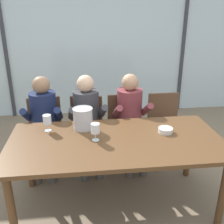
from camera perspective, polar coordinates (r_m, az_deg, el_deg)
name	(u,v)px	position (r m, az deg, el deg)	size (l,w,h in m)	color
ground	(107,155)	(3.77, -1.16, -9.27)	(14.00, 14.00, 0.00)	#847056
window_glass_panel	(97,46)	(4.98, -3.23, 14.20)	(7.28, 0.03, 2.60)	silver
window_mullion_left	(5,48)	(5.13, -22.29, 12.90)	(0.06, 0.06, 2.60)	#38383D
window_mullion_right	(183,45)	(5.32, 15.25, 13.97)	(0.06, 0.06, 2.60)	#38383D
hillside_vineyard	(90,48)	(9.05, -4.81, 13.66)	(13.28, 2.40, 1.41)	#386633
dining_table	(116,146)	(2.57, 0.91, -7.52)	(2.08, 1.01, 0.76)	brown
chair_near_curtain	(46,127)	(3.49, -14.25, -3.18)	(0.50, 0.50, 0.88)	brown
chair_left_of_center	(86,125)	(3.45, -5.62, -2.87)	(0.48, 0.48, 0.88)	brown
chair_center	(124,123)	(3.50, 2.66, -2.44)	(0.44, 0.44, 0.88)	brown
chair_right_of_center	(164,121)	(3.63, 11.36, -1.95)	(0.44, 0.44, 0.88)	brown
person_navy_polo	(43,119)	(3.29, -14.73, -1.50)	(0.46, 0.61, 1.20)	#192347
person_charcoal_jacket	(87,117)	(3.25, -5.42, -1.11)	(0.49, 0.63, 1.20)	#38383D
person_maroon_top	(131,115)	(3.31, 4.13, -0.69)	(0.49, 0.63, 1.20)	brown
ice_bucket_primary	(83,118)	(2.73, -6.37, -1.35)	(0.21, 0.21, 0.23)	#B7B7BC
tasting_bowl	(165,130)	(2.72, 11.60, -3.92)	(0.15, 0.15, 0.05)	silver
wine_glass_by_left_taster	(47,120)	(2.75, -13.98, -1.76)	(0.08, 0.08, 0.17)	silver
wine_glass_near_bucket	(95,129)	(2.48, -3.67, -3.75)	(0.08, 0.08, 0.17)	silver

